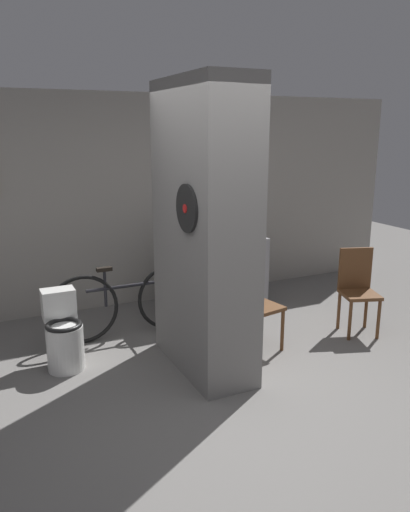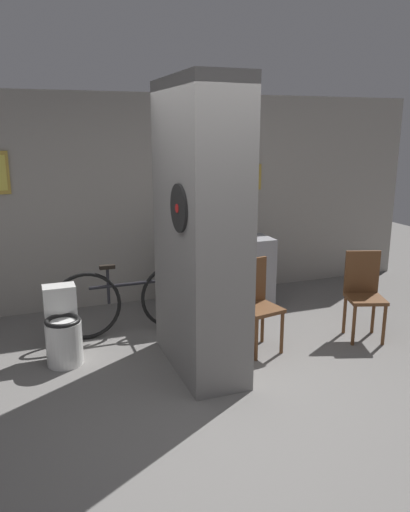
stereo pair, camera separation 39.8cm
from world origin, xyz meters
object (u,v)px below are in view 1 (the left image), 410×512
(chair_near_pillar, at_px, (256,300))
(bottle_tall, at_px, (223,229))
(bicycle, at_px, (128,302))
(toilet, at_px, (64,335))
(chair_by_doorway, at_px, (358,287))

(chair_near_pillar, relative_size, bottle_tall, 2.95)
(bicycle, height_order, bottle_tall, bottle_tall)
(toilet, bearing_deg, bottle_tall, 20.20)
(bicycle, relative_size, bottle_tall, 5.40)
(chair_near_pillar, relative_size, bicycle, 0.55)
(chair_near_pillar, relative_size, chair_by_doorway, 1.00)
(chair_by_doorway, bearing_deg, bottle_tall, 147.78)
(chair_by_doorway, relative_size, bicycle, 0.55)
(chair_by_doorway, distance_m, bicycle, 2.48)
(chair_near_pillar, distance_m, chair_by_doorway, 1.21)
(chair_near_pillar, height_order, chair_by_doorway, same)
(toilet, distance_m, chair_near_pillar, 1.89)
(toilet, height_order, bottle_tall, bottle_tall)
(toilet, relative_size, chair_by_doorway, 0.77)
(toilet, xyz_separation_m, bicycle, (0.76, 0.45, 0.07))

